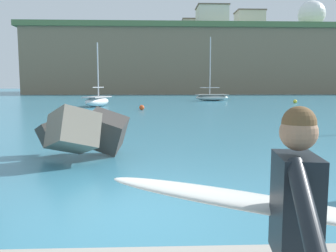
% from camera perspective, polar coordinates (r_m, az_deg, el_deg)
% --- Properties ---
extents(ground_plane, '(400.00, 400.00, 0.00)m').
position_cam_1_polar(ground_plane, '(6.17, -5.04, -13.60)').
color(ground_plane, teal).
extents(surfer_with_board, '(2.12, 1.30, 1.78)m').
position_cam_1_polar(surfer_with_board, '(2.34, 18.13, -15.10)').
color(surfer_with_board, black).
rests_on(surfer_with_board, walkway_path).
extents(boat_near_left, '(4.81, 2.82, 8.34)m').
position_cam_1_polar(boat_near_left, '(47.75, 7.09, 4.65)').
color(boat_near_left, beige).
rests_on(boat_near_left, ground).
extents(boat_near_centre, '(2.64, 4.44, 6.21)m').
position_cam_1_polar(boat_near_centre, '(35.55, -11.28, 3.97)').
color(boat_near_centre, white).
rests_on(boat_near_centre, ground).
extents(mooring_buoy_inner, '(0.44, 0.44, 0.44)m').
position_cam_1_polar(mooring_buoy_inner, '(43.59, 19.72, 3.73)').
color(mooring_buoy_inner, yellow).
rests_on(mooring_buoy_inner, ground).
extents(mooring_buoy_middle, '(0.44, 0.44, 0.44)m').
position_cam_1_polar(mooring_buoy_middle, '(30.11, -4.24, 2.97)').
color(mooring_buoy_middle, '#E54C1E').
rests_on(mooring_buoy_middle, ground).
extents(headland_bluff, '(105.50, 44.32, 15.74)m').
position_cam_1_polar(headland_bluff, '(102.48, 10.82, 9.74)').
color(headland_bluff, '#847056').
rests_on(headland_bluff, ground).
extents(radar_dome, '(7.80, 7.80, 10.76)m').
position_cam_1_polar(radar_dome, '(116.68, 22.02, 15.95)').
color(radar_dome, silver).
rests_on(radar_dome, headland_bluff).
extents(station_building_west, '(7.59, 6.35, 6.19)m').
position_cam_1_polar(station_building_west, '(102.68, 12.92, 15.84)').
color(station_building_west, beige).
rests_on(station_building_west, headland_bluff).
extents(station_building_central, '(4.70, 6.55, 4.53)m').
position_cam_1_polar(station_building_central, '(103.97, 3.56, 15.41)').
color(station_building_central, '#B2ADA3').
rests_on(station_building_central, headland_bluff).
extents(station_building_east, '(7.76, 7.23, 5.90)m').
position_cam_1_polar(station_building_east, '(93.69, 7.04, 16.77)').
color(station_building_east, silver).
rests_on(station_building_east, headland_bluff).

